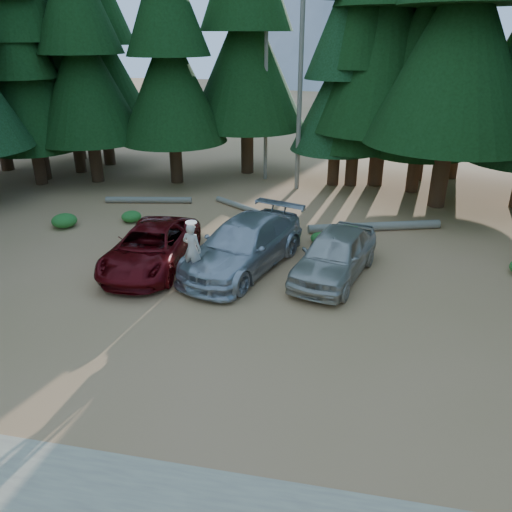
% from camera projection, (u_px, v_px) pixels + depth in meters
% --- Properties ---
extents(ground, '(160.00, 160.00, 0.00)m').
position_uv_depth(ground, '(205.00, 329.00, 14.12)').
color(ground, '#9D7542').
rests_on(ground, ground).
extents(forest_belt_north, '(36.00, 7.00, 22.00)m').
position_uv_depth(forest_belt_north, '(283.00, 185.00, 27.54)').
color(forest_belt_north, black).
rests_on(forest_belt_north, ground).
extents(snag_front, '(0.24, 0.24, 12.00)m').
position_uv_depth(snag_front, '(301.00, 70.00, 24.49)').
color(snag_front, gray).
rests_on(snag_front, ground).
extents(snag_back, '(0.20, 0.20, 10.00)m').
position_uv_depth(snag_back, '(266.00, 87.00, 26.60)').
color(snag_back, gray).
rests_on(snag_back, ground).
extents(mountain_peak, '(48.00, 50.00, 28.00)m').
position_uv_depth(mountain_peak, '(332.00, 1.00, 88.30)').
color(mountain_peak, gray).
rests_on(mountain_peak, ground).
extents(red_pickup, '(2.63, 5.37, 1.47)m').
position_uv_depth(red_pickup, '(151.00, 247.00, 17.64)').
color(red_pickup, '#5A070B').
rests_on(red_pickup, ground).
extents(silver_minivan_center, '(4.16, 6.38, 1.72)m').
position_uv_depth(silver_minivan_center, '(244.00, 245.00, 17.51)').
color(silver_minivan_center, '#ACAFB4').
rests_on(silver_minivan_center, ground).
extents(silver_minivan_right, '(3.16, 5.17, 1.65)m').
position_uv_depth(silver_minivan_right, '(335.00, 254.00, 16.87)').
color(silver_minivan_right, '#B6B0A2').
rests_on(silver_minivan_right, ground).
extents(frisbee_player, '(0.71, 0.54, 1.78)m').
position_uv_depth(frisbee_player, '(192.00, 249.00, 15.89)').
color(frisbee_player, beige).
rests_on(frisbee_player, ground).
extents(log_left, '(4.21, 1.06, 0.30)m').
position_uv_depth(log_left, '(149.00, 200.00, 24.54)').
color(log_left, gray).
rests_on(log_left, ground).
extents(log_mid, '(2.79, 2.05, 0.26)m').
position_uv_depth(log_mid, '(240.00, 206.00, 23.72)').
color(log_mid, gray).
rests_on(log_mid, ground).
extents(log_right, '(5.54, 2.10, 0.37)m').
position_uv_depth(log_right, '(375.00, 226.00, 21.09)').
color(log_right, gray).
rests_on(log_right, ground).
extents(shrub_far_left, '(1.06, 1.06, 0.58)m').
position_uv_depth(shrub_far_left, '(64.00, 221.00, 21.44)').
color(shrub_far_left, '#1D6121').
rests_on(shrub_far_left, ground).
extents(shrub_left, '(0.87, 0.87, 0.48)m').
position_uv_depth(shrub_left, '(131.00, 217.00, 22.07)').
color(shrub_left, '#1D6121').
rests_on(shrub_left, ground).
extents(shrub_center_left, '(1.32, 1.32, 0.72)m').
position_uv_depth(shrub_center_left, '(278.00, 230.00, 20.18)').
color(shrub_center_left, '#1D6121').
rests_on(shrub_center_left, ground).
extents(shrub_center_right, '(0.80, 0.80, 0.44)m').
position_uv_depth(shrub_center_right, '(321.00, 238.00, 19.79)').
color(shrub_center_right, '#1D6121').
rests_on(shrub_center_right, ground).
extents(shrub_right, '(0.83, 0.83, 0.46)m').
position_uv_depth(shrub_right, '(349.00, 230.00, 20.61)').
color(shrub_right, '#1D6121').
rests_on(shrub_right, ground).
extents(shrub_far_right, '(0.84, 0.84, 0.46)m').
position_uv_depth(shrub_far_right, '(350.00, 232.00, 20.37)').
color(shrub_far_right, '#1D6121').
rests_on(shrub_far_right, ground).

